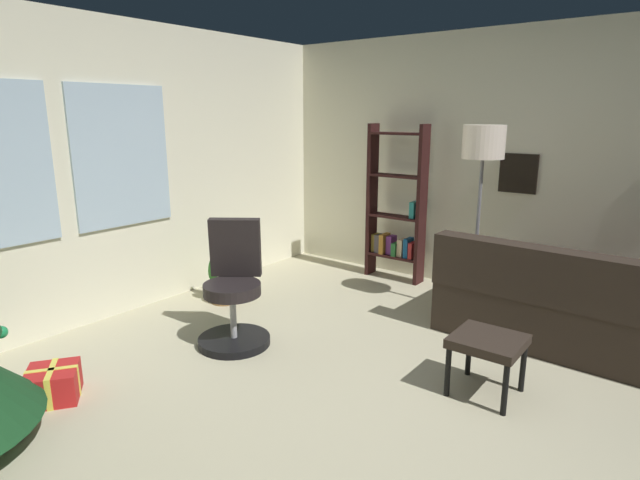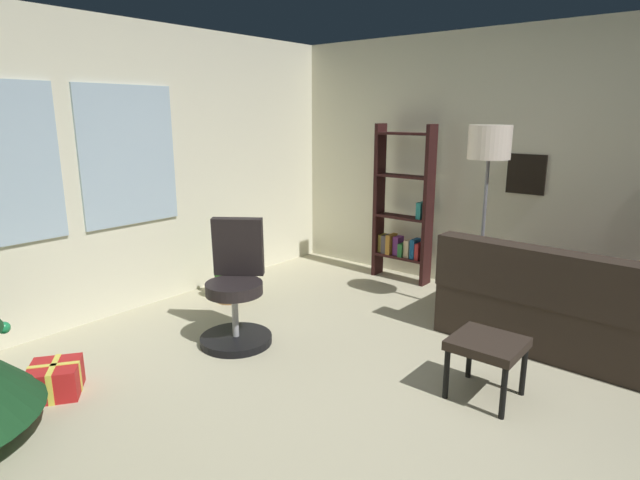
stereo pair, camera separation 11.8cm
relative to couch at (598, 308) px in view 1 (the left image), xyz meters
The scene contains 10 objects.
ground_plane 2.08m from the couch, 159.75° to the left, with size 5.24×5.61×0.10m, color #BDB595.
wall_back_with_windows 4.18m from the couch, 118.64° to the left, with size 5.24×0.12×2.54m.
wall_right_with_frames 1.42m from the couch, 43.79° to the left, with size 0.12×5.61×2.54m.
couch is the anchor object (origin of this frame).
footstool 1.36m from the couch, 162.54° to the left, with size 0.41×0.42×0.39m.
gift_box_red 3.95m from the couch, 139.76° to the left, with size 0.42×0.42×0.21m.
office_chair 2.84m from the couch, 127.37° to the left, with size 0.59×0.58×0.97m.
bookshelf 2.17m from the couch, 77.07° to the left, with size 0.18×0.64×1.66m.
floor_lamp 1.51m from the couch, 89.40° to the left, with size 0.35×0.35×1.67m.
potted_plant 3.23m from the couch, 110.66° to the left, with size 0.41×0.31×0.61m.
Camera 1 is at (-2.41, -1.30, 1.76)m, focal length 29.08 mm.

